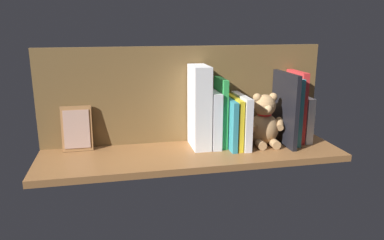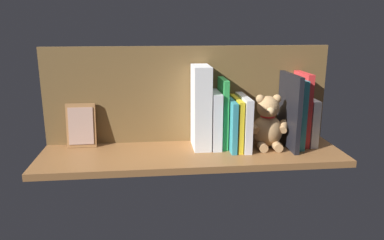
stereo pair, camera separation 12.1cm
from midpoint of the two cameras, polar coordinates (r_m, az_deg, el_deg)
The scene contains 14 objects.
ground_plane at distance 125.86cm, azimuth 2.76°, elevation -5.34°, with size 101.17×29.37×2.20cm, color brown.
shelf_back_panel at distance 132.85cm, azimuth 2.03°, elevation 3.92°, with size 101.17×1.50×34.27cm, color brown.
book_0 at distance 139.95cm, azimuth 19.87°, elevation -0.16°, with size 2.70×13.34×16.37cm, color silver.
book_1 at distance 137.72cm, azimuth 18.94°, elevation 1.64°, with size 2.26×13.23×25.45cm, color red.
book_2 at distance 135.61cm, azimuth 17.99°, elevation 1.15°, with size 2.87×15.65×23.75cm, color teal.
book_3 at distance 132.92cm, azimuth 17.27°, elevation 1.33°, with size 1.56×18.92×25.50cm, color black.
teddy_bear at distance 131.56cm, azimuth 14.14°, elevation -0.66°, with size 14.99×12.07×18.49cm.
book_4 at distance 129.32cm, azimuth 10.57°, elevation -0.32°, with size 2.44×17.03×18.03cm, color silver.
book_5 at distance 128.98cm, azimuth 9.47°, elevation -0.46°, with size 1.71×16.48×17.39cm, color yellow.
book_6 at distance 128.29cm, azimuth 8.57°, elevation -0.57°, with size 1.77×16.84×17.08cm, color teal.
book_7 at distance 128.95cm, azimuth 7.44°, elevation 1.08°, with size 1.82×12.53×23.75cm, color green.
book_8 at distance 128.39cm, azimuth 6.22°, elevation 0.06°, with size 3.08×13.51×19.42cm, color silver.
dictionary_thick_white at distance 126.48cm, azimuth 4.13°, elevation 1.95°, with size 5.78×13.14×28.31cm, color white.
picture_frame_leaning at distance 131.95cm, azimuth -14.22°, elevation -0.87°, with size 10.00×3.60×15.34cm.
Camera 2 is at (12.70, 117.63, 42.24)cm, focal length 34.65 mm.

